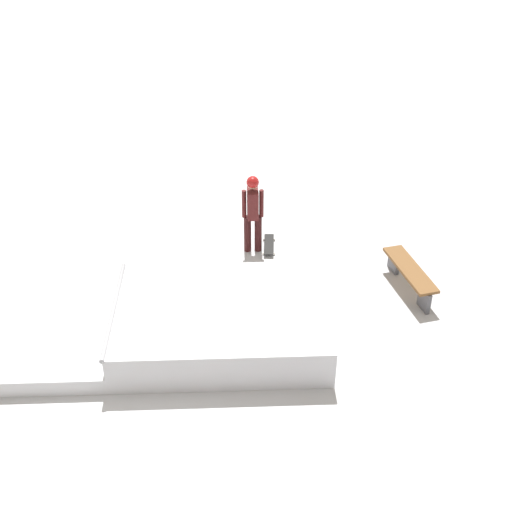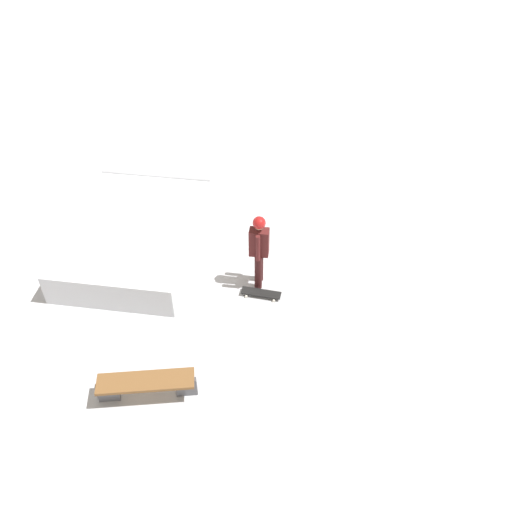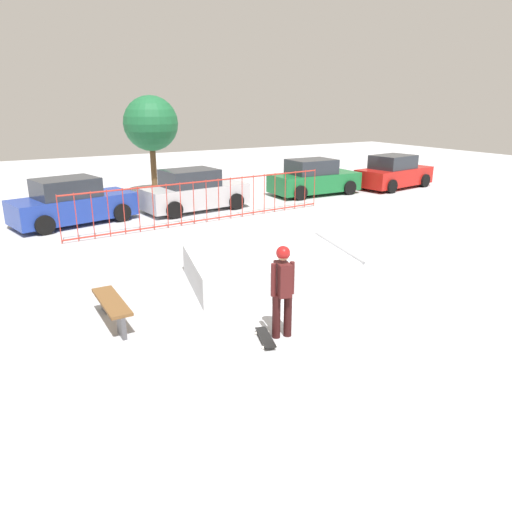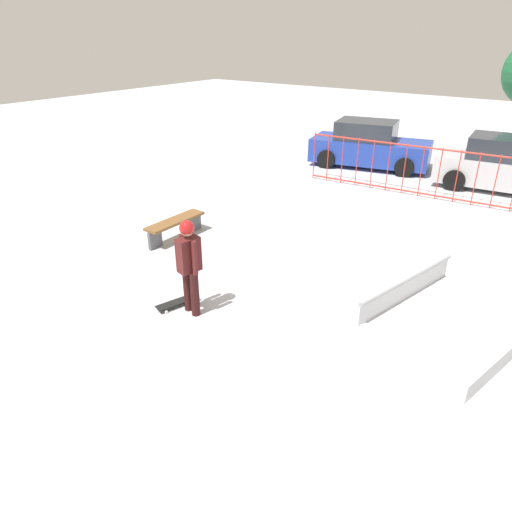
{
  "view_description": "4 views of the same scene",
  "coord_description": "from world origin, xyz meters",
  "px_view_note": "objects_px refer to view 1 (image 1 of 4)",
  "views": [
    {
      "loc": [
        0.5,
        8.56,
        7.51
      ],
      "look_at": [
        -2.17,
        -1.0,
        0.9
      ],
      "focal_mm": 45.72,
      "sensor_mm": 36.0,
      "label": 1
    },
    {
      "loc": [
        -10.45,
        -1.74,
        8.15
      ],
      "look_at": [
        -2.79,
        -2.45,
        1.0
      ],
      "focal_mm": 38.87,
      "sensor_mm": 36.0,
      "label": 2
    },
    {
      "loc": [
        -7.01,
        -9.28,
        4.12
      ],
      "look_at": [
        -1.45,
        0.26,
        0.6
      ],
      "focal_mm": 34.33,
      "sensor_mm": 36.0,
      "label": 3
    },
    {
      "loc": [
        2.48,
        -7.49,
        4.49
      ],
      "look_at": [
        -1.87,
        -1.55,
        0.9
      ],
      "focal_mm": 32.72,
      "sensor_mm": 36.0,
      "label": 4
    }
  ],
  "objects_px": {
    "skater": "(253,209)",
    "skateboard": "(269,244)",
    "park_bench": "(409,274)",
    "skate_ramp": "(194,324)"
  },
  "relations": [
    {
      "from": "skateboard",
      "to": "park_bench",
      "type": "bearing_deg",
      "value": 62.84
    },
    {
      "from": "skate_ramp",
      "to": "skateboard",
      "type": "height_order",
      "value": "skate_ramp"
    },
    {
      "from": "skateboard",
      "to": "park_bench",
      "type": "height_order",
      "value": "park_bench"
    },
    {
      "from": "skater",
      "to": "skateboard",
      "type": "distance_m",
      "value": 1.0
    },
    {
      "from": "skateboard",
      "to": "skate_ramp",
      "type": "bearing_deg",
      "value": -22.94
    },
    {
      "from": "skate_ramp",
      "to": "park_bench",
      "type": "bearing_deg",
      "value": -162.21
    },
    {
      "from": "skater",
      "to": "skateboard",
      "type": "height_order",
      "value": "skater"
    },
    {
      "from": "skate_ramp",
      "to": "skateboard",
      "type": "distance_m",
      "value": 3.23
    },
    {
      "from": "skate_ramp",
      "to": "skater",
      "type": "distance_m",
      "value": 3.08
    },
    {
      "from": "park_bench",
      "to": "skate_ramp",
      "type": "bearing_deg",
      "value": 4.44
    }
  ]
}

